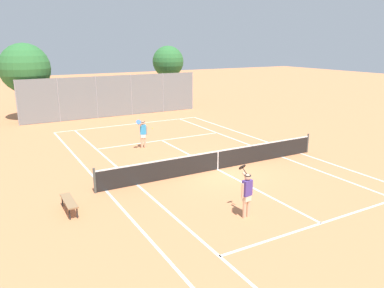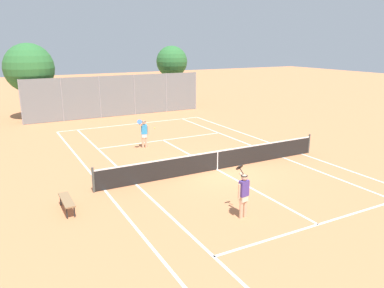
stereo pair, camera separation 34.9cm
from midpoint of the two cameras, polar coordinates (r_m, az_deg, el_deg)
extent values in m
plane|color=#CC7A4C|center=(18.14, 3.38, -3.90)|extent=(120.00, 120.00, 0.00)
cube|color=silver|center=(28.51, -9.67, 3.00)|extent=(11.00, 0.10, 0.01)
cube|color=silver|center=(16.02, -13.55, -6.96)|extent=(0.10, 23.80, 0.01)
cube|color=silver|center=(21.49, 15.82, -1.39)|extent=(0.10, 23.80, 0.01)
cube|color=silver|center=(16.40, -8.93, -6.18)|extent=(0.10, 23.80, 0.01)
cube|color=silver|center=(20.57, 13.11, -1.94)|extent=(0.10, 23.80, 0.01)
cube|color=silver|center=(13.63, 18.37, -11.40)|extent=(8.26, 0.10, 0.01)
cube|color=silver|center=(23.53, -5.07, 0.57)|extent=(8.26, 0.10, 0.01)
cube|color=silver|center=(18.14, 3.38, -3.89)|extent=(0.10, 12.80, 0.01)
cylinder|color=#474C47|center=(15.72, -15.25, -5.42)|extent=(0.10, 0.10, 1.07)
cylinder|color=#474C47|center=(21.66, 16.76, 0.13)|extent=(0.10, 0.10, 1.07)
cube|color=black|center=(17.99, 3.40, -2.50)|extent=(11.90, 0.02, 0.89)
cube|color=white|center=(17.86, 3.42, -1.11)|extent=(11.90, 0.03, 0.06)
cube|color=white|center=(18.00, 3.40, -2.56)|extent=(0.05, 0.03, 0.89)
cylinder|color=#D8A884|center=(13.28, 7.26, -9.49)|extent=(0.13, 0.13, 0.82)
cylinder|color=#D8A884|center=(13.39, 7.81, -9.28)|extent=(0.13, 0.13, 0.82)
cube|color=beige|center=(13.20, 7.59, -8.09)|extent=(0.30, 0.22, 0.24)
cube|color=#4C388C|center=(13.06, 7.65, -6.64)|extent=(0.37, 0.25, 0.56)
sphere|color=#D8A884|center=(12.92, 7.71, -5.03)|extent=(0.22, 0.22, 0.22)
cylinder|color=black|center=(12.90, 7.72, -4.76)|extent=(0.23, 0.23, 0.02)
cylinder|color=#D8A884|center=(12.94, 6.95, -7.12)|extent=(0.08, 0.08, 0.52)
cylinder|color=#D8A884|center=(13.14, 7.65, -5.15)|extent=(0.15, 0.46, 0.35)
cylinder|color=black|center=(13.34, 7.27, -4.09)|extent=(0.07, 0.25, 0.22)
cylinder|color=black|center=(13.39, 6.92, -3.51)|extent=(0.31, 0.24, 0.23)
cylinder|color=#D8A884|center=(21.87, -7.64, 0.45)|extent=(0.13, 0.13, 0.82)
cylinder|color=#D8A884|center=(21.86, -8.11, 0.43)|extent=(0.13, 0.13, 0.82)
cube|color=white|center=(21.78, -7.90, 1.28)|extent=(0.32, 0.26, 0.24)
cube|color=#3399D8|center=(21.70, -7.94, 2.20)|extent=(0.38, 0.29, 0.56)
sphere|color=#D8A884|center=(21.61, -7.98, 3.21)|extent=(0.22, 0.22, 0.22)
cylinder|color=black|center=(21.60, -7.98, 3.38)|extent=(0.23, 0.23, 0.02)
cylinder|color=#D8A884|center=(21.72, -7.35, 2.08)|extent=(0.08, 0.08, 0.52)
cylinder|color=#D8A884|center=(21.49, -8.29, 2.86)|extent=(0.22, 0.46, 0.35)
cylinder|color=#1E4C99|center=(21.20, -8.61, 3.11)|extent=(0.11, 0.25, 0.22)
cylinder|color=#1E4C99|center=(21.06, -8.60, 3.34)|extent=(0.33, 0.27, 0.23)
sphere|color=#D1DB33|center=(16.54, -8.60, -5.86)|extent=(0.07, 0.07, 0.07)
sphere|color=#D1DB33|center=(20.80, 2.40, -1.27)|extent=(0.07, 0.07, 0.07)
sphere|color=#D1DB33|center=(26.81, -6.43, 2.41)|extent=(0.07, 0.07, 0.07)
cube|color=olive|center=(14.33, -18.92, -8.19)|extent=(0.36, 1.50, 0.05)
cylinder|color=#262626|center=(15.02, -18.84, -8.05)|extent=(0.05, 0.05, 0.41)
cylinder|color=#262626|center=(13.87, -17.80, -9.94)|extent=(0.05, 0.05, 0.41)
cylinder|color=#262626|center=(14.99, -19.79, -8.19)|extent=(0.05, 0.05, 0.41)
cylinder|color=#262626|center=(13.83, -18.84, -10.11)|extent=(0.05, 0.05, 0.41)
cylinder|color=gray|center=(30.23, -25.47, 5.67)|extent=(0.08, 0.08, 3.37)
cylinder|color=gray|center=(30.56, -19.98, 6.32)|extent=(0.08, 0.08, 3.37)
cylinder|color=gray|center=(31.17, -14.64, 6.90)|extent=(0.08, 0.08, 3.37)
cylinder|color=gray|center=(32.04, -9.54, 7.39)|extent=(0.08, 0.08, 3.37)
cylinder|color=gray|center=(33.14, -4.73, 7.81)|extent=(0.08, 0.08, 3.37)
cylinder|color=gray|center=(34.46, -0.26, 8.14)|extent=(0.08, 0.08, 3.37)
cube|color=slate|center=(31.57, -12.06, 7.16)|extent=(14.67, 0.02, 3.33)
cylinder|color=brown|center=(32.39, -23.88, 5.77)|extent=(0.31, 0.31, 2.68)
sphere|color=#2D6B33|center=(32.12, -24.40, 10.47)|extent=(3.82, 3.82, 3.82)
sphere|color=#2D6B33|center=(32.39, -23.73, 9.72)|extent=(2.28, 2.28, 2.28)
cylinder|color=brown|center=(37.00, -3.88, 8.40)|extent=(0.26, 0.26, 3.12)
sphere|color=#2D6B33|center=(36.79, -3.95, 12.42)|extent=(2.97, 2.97, 2.97)
sphere|color=#2D6B33|center=(36.65, -3.90, 11.83)|extent=(1.90, 1.90, 1.90)
camera|label=1|loc=(0.17, -90.53, -0.14)|focal=35.00mm
camera|label=2|loc=(0.17, 89.47, 0.14)|focal=35.00mm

